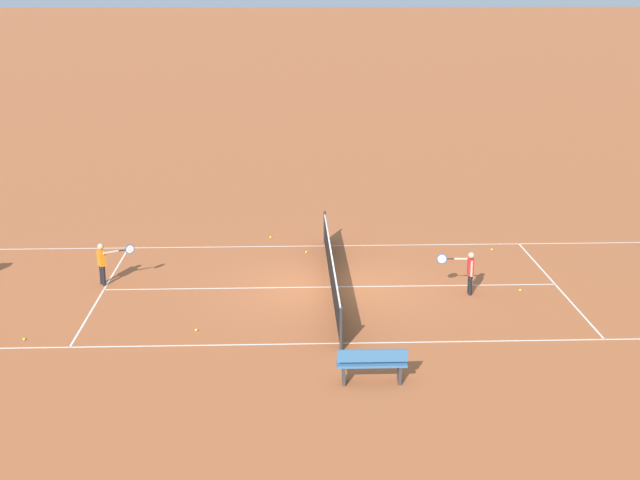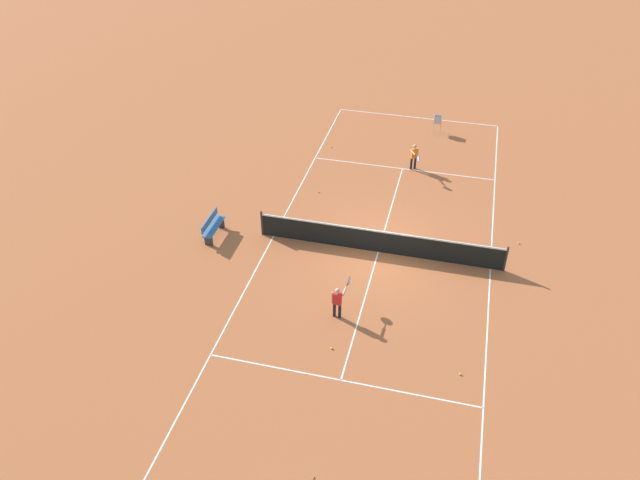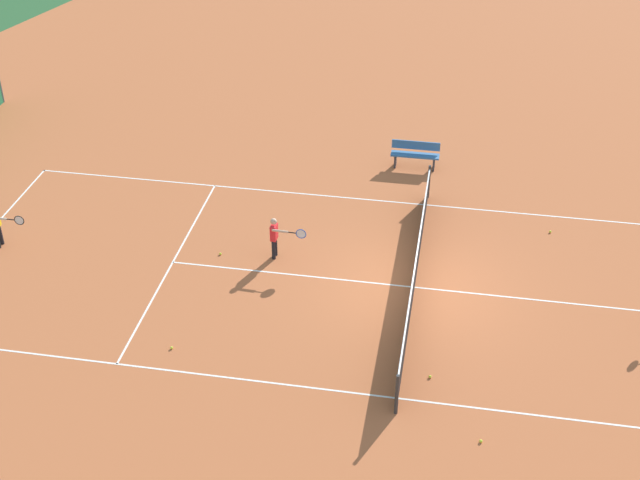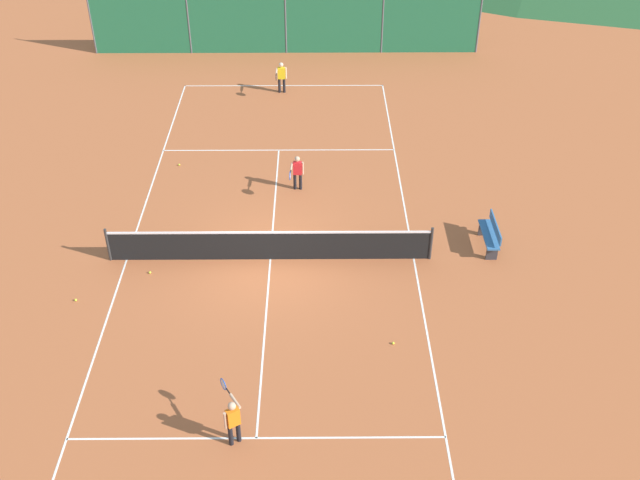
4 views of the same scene
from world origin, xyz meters
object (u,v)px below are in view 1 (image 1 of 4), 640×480
tennis_ball_near_corner (24,339)px  courtside_bench (372,364)px  player_far_baseline (469,270)px  tennis_ball_alley_left (306,252)px  player_near_service (103,261)px  tennis_ball_service_box (271,237)px  tennis_ball_by_net_left (520,290)px  tennis_net (332,270)px  tennis_ball_far_corner (492,249)px  tennis_ball_mid_court (196,330)px

tennis_ball_near_corner → courtside_bench: bearing=71.6°
courtside_bench → player_far_baseline: bearing=150.5°
tennis_ball_alley_left → player_far_baseline: bearing=47.4°
courtside_bench → player_near_service: bearing=-134.2°
tennis_ball_near_corner → tennis_ball_service_box: bearing=146.4°
player_near_service → tennis_ball_near_corner: player_near_service is taller
player_far_baseline → tennis_ball_near_corner: (2.93, -11.34, -0.67)m
player_far_baseline → tennis_ball_by_net_left: (-0.15, 1.51, -0.67)m
tennis_ball_near_corner → courtside_bench: courtside_bench is taller
player_near_service → tennis_net: bearing=85.9°
tennis_ball_service_box → tennis_ball_alley_left: (1.76, 1.16, 0.00)m
tennis_net → tennis_ball_far_corner: (-3.38, 5.33, -0.47)m
player_near_service → courtside_bench: bearing=45.8°
player_far_baseline → tennis_ball_by_net_left: size_ratio=18.24×
player_near_service → tennis_ball_near_corner: (4.10, -1.14, -0.68)m
tennis_ball_service_box → tennis_ball_alley_left: 2.11m
tennis_ball_near_corner → tennis_ball_mid_court: size_ratio=1.00×
tennis_net → tennis_ball_far_corner: 6.33m
tennis_ball_near_corner → tennis_ball_alley_left: 9.84m
player_near_service → courtside_bench: (6.81, 7.00, -0.26)m
tennis_ball_service_box → tennis_ball_mid_court: size_ratio=1.00×
tennis_ball_service_box → tennis_ball_far_corner: (1.71, 7.14, 0.00)m
player_near_service → tennis_ball_alley_left: bearing=116.2°
player_far_baseline → player_near_service: size_ratio=0.98×
player_far_baseline → courtside_bench: (5.64, -3.19, -0.25)m
courtside_bench → tennis_ball_near_corner: bearing=-108.4°
tennis_net → tennis_ball_alley_left: (-3.32, -0.64, -0.47)m
tennis_ball_near_corner → player_far_baseline: bearing=104.5°
player_far_baseline → tennis_net: bearing=-100.7°
tennis_ball_near_corner → tennis_ball_far_corner: (-7.01, 12.93, 0.00)m
player_far_baseline → courtside_bench: bearing=-29.5°
tennis_ball_mid_court → tennis_ball_by_net_left: bearing=106.8°
courtside_bench → tennis_ball_service_box: bearing=-168.4°
tennis_ball_near_corner → tennis_ball_alley_left: same height
tennis_ball_mid_court → tennis_ball_by_net_left: 9.15m
tennis_ball_by_net_left → courtside_bench: (5.79, -4.70, 0.42)m
player_near_service → courtside_bench: size_ratio=0.82×
player_far_baseline → tennis_ball_mid_court: player_far_baseline is taller
tennis_ball_service_box → player_far_baseline: bearing=43.8°
courtside_bench → tennis_ball_alley_left: bearing=-173.0°
tennis_ball_alley_left → courtside_bench: (9.66, 1.19, 0.42)m
player_near_service → tennis_ball_alley_left: size_ratio=18.52×
tennis_ball_by_net_left → tennis_net: bearing=-96.1°
tennis_net → tennis_ball_by_net_left: (0.56, 5.25, -0.47)m
player_far_baseline → tennis_ball_by_net_left: 1.66m
player_near_service → tennis_ball_mid_court: (3.67, 2.95, -0.68)m
tennis_ball_alley_left → player_near_service: bearing=-63.8°
tennis_ball_mid_court → tennis_ball_by_net_left: same height
tennis_ball_near_corner → courtside_bench: 8.60m
player_far_baseline → tennis_ball_far_corner: 4.44m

